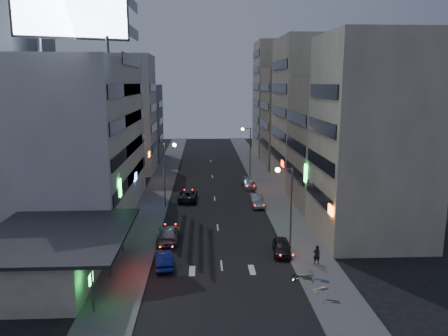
{
  "coord_description": "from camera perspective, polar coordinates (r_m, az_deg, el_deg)",
  "views": [
    {
      "loc": [
        -1.48,
        -31.03,
        15.41
      ],
      "look_at": [
        0.87,
        17.67,
        5.84
      ],
      "focal_mm": 35.0,
      "sensor_mm": 36.0,
      "label": 1
    }
  ],
  "objects": [
    {
      "name": "scooter_blue",
      "position": [
        36.17,
        13.64,
        -13.26
      ],
      "size": [
        1.21,
        1.93,
        1.12
      ],
      "primitive_type": null,
      "rotation": [
        0.0,
        0.0,
        1.22
      ],
      "color": "navy",
      "rests_on": "sidewalk_right"
    },
    {
      "name": "person",
      "position": [
        38.78,
        12.0,
        -11.02
      ],
      "size": [
        0.65,
        0.45,
        1.68
      ],
      "primitive_type": "imported",
      "rotation": [
        0.0,
        0.0,
        3.23
      ],
      "color": "black",
      "rests_on": "sidewalk_right"
    },
    {
      "name": "white_building",
      "position": [
        53.72,
        -19.57,
        3.61
      ],
      "size": [
        14.0,
        24.0,
        18.0
      ],
      "primitive_type": "cube",
      "color": "silver",
      "rests_on": "ground"
    },
    {
      "name": "scooter_silver_b",
      "position": [
        37.01,
        11.5,
        -12.6
      ],
      "size": [
        0.63,
        1.81,
        1.1
      ],
      "primitive_type": null,
      "rotation": [
        0.0,
        0.0,
        1.59
      ],
      "color": "#94989B",
      "rests_on": "sidewalk_right"
    },
    {
      "name": "parked_car_right_mid",
      "position": [
        55.49,
        4.3,
        -4.28
      ],
      "size": [
        1.59,
        4.39,
        1.44
      ],
      "primitive_type": "imported",
      "rotation": [
        0.0,
        0.0,
        0.02
      ],
      "color": "#ADB1B5",
      "rests_on": "ground"
    },
    {
      "name": "scooter_black_b",
      "position": [
        36.31,
        11.55,
        -12.98
      ],
      "size": [
        1.39,
        2.11,
        1.23
      ],
      "primitive_type": null,
      "rotation": [
        0.0,
        0.0,
        1.18
      ],
      "color": "black",
      "rests_on": "sidewalk_right"
    },
    {
      "name": "food_court",
      "position": [
        37.76,
        -22.15,
        -10.58
      ],
      "size": [
        11.0,
        13.0,
        3.88
      ],
      "color": "beige",
      "rests_on": "ground"
    },
    {
      "name": "far_right_b",
      "position": [
        96.69,
        7.75,
        8.99
      ],
      "size": [
        12.0,
        12.0,
        24.0
      ],
      "primitive_type": "cube",
      "color": "beige",
      "rests_on": "ground"
    },
    {
      "name": "parked_car_right_near",
      "position": [
        40.78,
        7.55,
        -10.19
      ],
      "size": [
        1.97,
        4.07,
        1.34
      ],
      "primitive_type": "imported",
      "rotation": [
        0.0,
        0.0,
        -0.1
      ],
      "color": "black",
      "rests_on": "ground"
    },
    {
      "name": "billboard",
      "position": [
        43.05,
        -19.31,
        18.86
      ],
      "size": [
        9.52,
        3.75,
        6.2
      ],
      "rotation": [
        0.0,
        0.0,
        0.35
      ],
      "color": "#595B60",
      "rests_on": "white_building"
    },
    {
      "name": "parked_car_left",
      "position": [
        58.21,
        -4.74,
        -3.55
      ],
      "size": [
        2.55,
        5.23,
        1.43
      ],
      "primitive_type": "imported",
      "rotation": [
        0.0,
        0.0,
        3.11
      ],
      "color": "black",
      "rests_on": "ground"
    },
    {
      "name": "sidewalk_left",
      "position": [
        63.27,
        -8.6,
        -3.06
      ],
      "size": [
        4.0,
        120.0,
        0.12
      ],
      "primitive_type": "cube",
      "color": "#4C4C4F",
      "rests_on": "ground"
    },
    {
      "name": "road_car_silver",
      "position": [
        43.93,
        -7.27,
        -8.49
      ],
      "size": [
        2.21,
        5.2,
        1.5
      ],
      "primitive_type": "imported",
      "rotation": [
        0.0,
        0.0,
        3.12
      ],
      "color": "#94959B",
      "rests_on": "ground"
    },
    {
      "name": "road_car_blue",
      "position": [
        38.2,
        -7.85,
        -11.7
      ],
      "size": [
        1.92,
        4.24,
        1.35
      ],
      "primitive_type": "imported",
      "rotation": [
        0.0,
        0.0,
        3.26
      ],
      "color": "navy",
      "rests_on": "ground"
    },
    {
      "name": "street_lamp_right_far",
      "position": [
        72.12,
        3.15,
        3.08
      ],
      "size": [
        1.6,
        0.44,
        8.02
      ],
      "color": "#595B60",
      "rests_on": "sidewalk_right"
    },
    {
      "name": "street_lamp_right_near",
      "position": [
        39.08,
        8.25,
        -3.91
      ],
      "size": [
        1.6,
        0.44,
        8.02
      ],
      "color": "#595B60",
      "rests_on": "sidewalk_right"
    },
    {
      "name": "ground",
      "position": [
        34.68,
        -0.02,
        -15.28
      ],
      "size": [
        180.0,
        180.0,
        0.0
      ],
      "primitive_type": "plane",
      "color": "black",
      "rests_on": "ground"
    },
    {
      "name": "far_left_a",
      "position": [
        77.5,
        -13.27,
        6.81
      ],
      "size": [
        11.0,
        10.0,
        20.0
      ],
      "primitive_type": "cube",
      "color": "silver",
      "rests_on": "ground"
    },
    {
      "name": "sidewalk_right",
      "position": [
        63.65,
        5.9,
        -2.91
      ],
      "size": [
        4.0,
        120.0,
        0.12
      ],
      "primitive_type": "cube",
      "color": "#4C4C4F",
      "rests_on": "ground"
    },
    {
      "name": "far_right_a",
      "position": [
        83.04,
        9.11,
        6.54
      ],
      "size": [
        11.0,
        12.0,
        18.0
      ],
      "primitive_type": "cube",
      "color": "tan",
      "rests_on": "ground"
    },
    {
      "name": "parked_car_right_far",
      "position": [
        65.09,
        3.27,
        -2.02
      ],
      "size": [
        1.93,
        4.54,
        1.31
      ],
      "primitive_type": "imported",
      "rotation": [
        0.0,
        0.0,
        0.02
      ],
      "color": "#AAABB3",
      "rests_on": "ground"
    },
    {
      "name": "scooter_black_a",
      "position": [
        33.29,
        14.97,
        -15.68
      ],
      "size": [
        1.07,
        1.72,
        1.0
      ],
      "primitive_type": null,
      "rotation": [
        0.0,
        0.0,
        1.22
      ],
      "color": "black",
      "rests_on": "sidewalk_right"
    },
    {
      "name": "scooter_silver_a",
      "position": [
        35.11,
        13.0,
        -14.01
      ],
      "size": [
        1.29,
        1.91,
        1.11
      ],
      "primitive_type": null,
      "rotation": [
        0.0,
        0.0,
        1.99
      ],
      "color": "#A8AAAF",
      "rests_on": "sidewalk_right"
    },
    {
      "name": "shophouse_mid",
      "position": [
        56.18,
        14.88,
        3.15
      ],
      "size": [
        11.0,
        12.0,
        16.0
      ],
      "primitive_type": "cube",
      "color": "tan",
      "rests_on": "ground"
    },
    {
      "name": "street_lamp_left",
      "position": [
        54.16,
        -7.4,
        0.32
      ],
      "size": [
        1.6,
        0.44,
        8.02
      ],
      "color": "#595B60",
      "rests_on": "sidewalk_left"
    },
    {
      "name": "shophouse_far",
      "position": [
        68.2,
        11.32,
        7.19
      ],
      "size": [
        10.0,
        14.0,
        22.0
      ],
      "primitive_type": "cube",
      "color": "beige",
      "rests_on": "ground"
    },
    {
      "name": "far_left_b",
      "position": [
        90.55,
        -12.04,
        5.85
      ],
      "size": [
        12.0,
        10.0,
        15.0
      ],
      "primitive_type": "cube",
      "color": "gray",
      "rests_on": "ground"
    },
    {
      "name": "shophouse_near",
      "position": [
        45.01,
        18.78,
        3.61
      ],
      "size": [
        10.0,
        11.0,
        20.0
      ],
      "primitive_type": "cube",
      "color": "beige",
      "rests_on": "ground"
    }
  ]
}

